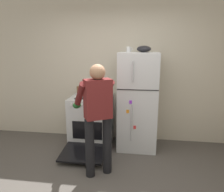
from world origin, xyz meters
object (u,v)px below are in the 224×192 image
Objects in this scene: person_cook at (97,111)px; refrigerator at (138,101)px; stove_range at (91,121)px; coffee_mug at (129,49)px; red_pot at (99,95)px; pepper_mill at (78,90)px; mixing_bowl at (144,49)px.

refrigerator is at bearing 60.91° from person_cook.
stove_range is (-0.86, -0.02, -0.42)m from refrigerator.
stove_range is 10.88× the size of coffee_mug.
red_pot is at bearing -11.35° from stove_range.
pepper_mill is (-0.98, 0.15, -0.78)m from coffee_mug.
coffee_mug reaches higher than pepper_mill.
stove_range is at bearing -35.99° from pepper_mill.
refrigerator is 1.41× the size of stove_range.
coffee_mug reaches higher than refrigerator.
person_cook is 1.35m from coffee_mug.
stove_range is at bearing -178.83° from refrigerator.
mixing_bowl reaches higher than red_pot.
person_cook is 4.71× the size of red_pot.
coffee_mug is 1.27m from pepper_mill.
coffee_mug is 0.75× the size of pepper_mill.
pepper_mill is at bearing 151.48° from red_pot.
refrigerator is 7.10× the size of mixing_bowl.
pepper_mill is at bearing 171.32° from coffee_mug.
coffee_mug is (-0.18, 0.05, 0.91)m from refrigerator.
coffee_mug is at bearing -8.68° from pepper_mill.
coffee_mug is at bearing 164.17° from refrigerator.
mixing_bowl is at bearing 3.67° from red_pot.
coffee_mug reaches higher than red_pot.
red_pot is at bearing -28.52° from pepper_mill.
refrigerator is 1.08× the size of person_cook.
coffee_mug is 0.46× the size of mixing_bowl.
stove_range is 8.13× the size of pepper_mill.
refrigerator is 0.92m from mixing_bowl.
stove_range is 1.12m from person_cook.
mixing_bowl is (0.08, 0.00, 0.92)m from refrigerator.
pepper_mill reaches higher than stove_range.
stove_range is 0.55m from red_pot.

